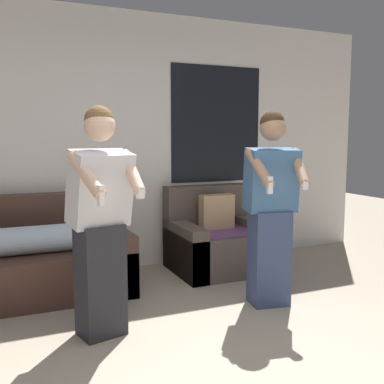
# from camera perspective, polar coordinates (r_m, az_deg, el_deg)

# --- Properties ---
(wall_back) EXTENTS (6.20, 0.07, 2.70)m
(wall_back) POSITION_cam_1_polar(r_m,az_deg,el_deg) (4.79, -9.57, 6.29)
(wall_back) COLOR silver
(wall_back) RESTS_ON ground_plane
(couch) EXTENTS (1.84, 0.93, 0.87)m
(couch) POSITION_cam_1_polar(r_m,az_deg,el_deg) (4.30, -20.66, -8.30)
(couch) COLOR #472D23
(couch) RESTS_ON ground_plane
(armchair) EXTENTS (0.96, 0.82, 0.88)m
(armchair) POSITION_cam_1_polar(r_m,az_deg,el_deg) (4.80, 3.21, -6.26)
(armchair) COLOR brown
(armchair) RESTS_ON ground_plane
(person_left) EXTENTS (0.48, 0.56, 1.61)m
(person_left) POSITION_cam_1_polar(r_m,az_deg,el_deg) (3.17, -11.54, -3.78)
(person_left) COLOR #28282D
(person_left) RESTS_ON ground_plane
(person_right) EXTENTS (0.47, 0.52, 1.61)m
(person_right) POSITION_cam_1_polar(r_m,az_deg,el_deg) (3.76, 9.97, -2.09)
(person_right) COLOR #384770
(person_right) RESTS_ON ground_plane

